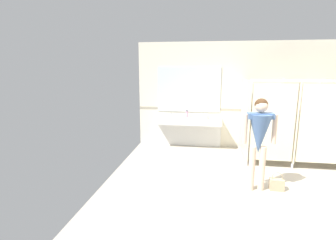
{
  "coord_description": "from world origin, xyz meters",
  "views": [
    {
      "loc": [
        -1.51,
        -4.64,
        2.2
      ],
      "look_at": [
        -2.3,
        0.47,
        1.13
      ],
      "focal_mm": 27.78,
      "sensor_mm": 36.0,
      "label": 1
    }
  ],
  "objects_px": {
    "soap_dispenser": "(187,114)",
    "paper_cup": "(207,118)",
    "person_standing": "(259,133)",
    "handbag": "(277,184)"
  },
  "relations": [
    {
      "from": "person_standing",
      "to": "handbag",
      "type": "xyz_separation_m",
      "value": [
        0.37,
        0.05,
        -0.94
      ]
    },
    {
      "from": "soap_dispenser",
      "to": "paper_cup",
      "type": "xyz_separation_m",
      "value": [
        0.56,
        -0.2,
        -0.03
      ]
    },
    {
      "from": "handbag",
      "to": "paper_cup",
      "type": "bearing_deg",
      "value": 120.28
    },
    {
      "from": "person_standing",
      "to": "handbag",
      "type": "bearing_deg",
      "value": 7.03
    },
    {
      "from": "soap_dispenser",
      "to": "paper_cup",
      "type": "bearing_deg",
      "value": -20.02
    },
    {
      "from": "person_standing",
      "to": "paper_cup",
      "type": "distance_m",
      "value": 2.43
    },
    {
      "from": "person_standing",
      "to": "soap_dispenser",
      "type": "relative_size",
      "value": 8.2
    },
    {
      "from": "soap_dispenser",
      "to": "paper_cup",
      "type": "height_order",
      "value": "soap_dispenser"
    },
    {
      "from": "person_standing",
      "to": "paper_cup",
      "type": "relative_size",
      "value": 15.7
    },
    {
      "from": "handbag",
      "to": "paper_cup",
      "type": "distance_m",
      "value": 2.66
    }
  ]
}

